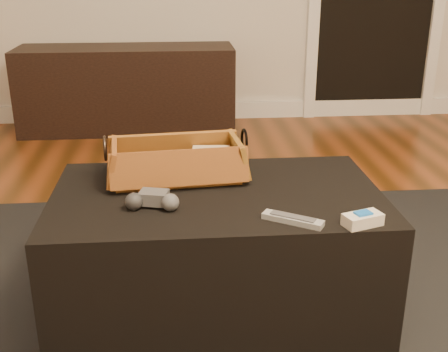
{
  "coord_description": "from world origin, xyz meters",
  "views": [
    {
      "loc": [
        -0.13,
        -1.29,
        1.09
      ],
      "look_at": [
        0.01,
        0.26,
        0.49
      ],
      "focal_mm": 45.0,
      "sensor_mm": 36.0,
      "label": 1
    }
  ],
  "objects": [
    {
      "name": "game_controller",
      "position": [
        -0.2,
        0.18,
        0.46
      ],
      "size": [
        0.16,
        0.1,
        0.05
      ],
      "color": "#434447",
      "rests_on": "ottoman"
    },
    {
      "name": "tv_remote",
      "position": [
        -0.15,
        0.39,
        0.46
      ],
      "size": [
        0.24,
        0.1,
        0.02
      ],
      "primitive_type": "cube",
      "rotation": [
        0.0,
        0.0,
        0.2
      ],
      "color": "black",
      "rests_on": "wicker_basket"
    },
    {
      "name": "baseboard",
      "position": [
        0.0,
        2.73,
        0.06
      ],
      "size": [
        5.0,
        0.04,
        0.12
      ],
      "primitive_type": "cube",
      "color": "white",
      "rests_on": "floor"
    },
    {
      "name": "cream_gadget",
      "position": [
        0.36,
        0.02,
        0.45
      ],
      "size": [
        0.11,
        0.08,
        0.04
      ],
      "color": "beige",
      "rests_on": "ottoman"
    },
    {
      "name": "silver_remote",
      "position": [
        0.17,
        0.05,
        0.44
      ],
      "size": [
        0.16,
        0.12,
        0.02
      ],
      "color": "#9C9FA3",
      "rests_on": "ottoman"
    },
    {
      "name": "ottoman",
      "position": [
        -0.01,
        0.28,
        0.22
      ],
      "size": [
        1.0,
        0.6,
        0.42
      ],
      "primitive_type": "cube",
      "color": "black",
      "rests_on": "area_rug"
    },
    {
      "name": "cloth_bundle",
      "position": [
        -0.02,
        0.45,
        0.48
      ],
      "size": [
        0.13,
        0.09,
        0.07
      ],
      "primitive_type": "cube",
      "rotation": [
        0.0,
        0.0,
        -0.08
      ],
      "color": "#CAAE8C",
      "rests_on": "wicker_basket"
    },
    {
      "name": "media_cabinet",
      "position": [
        -0.46,
        2.51,
        0.28
      ],
      "size": [
        1.43,
        0.45,
        0.56
      ],
      "primitive_type": "cube",
      "color": "black",
      "rests_on": "floor"
    },
    {
      "name": "wicker_basket",
      "position": [
        -0.13,
        0.41,
        0.48
      ],
      "size": [
        0.46,
        0.27,
        0.16
      ],
      "color": "#A66925",
      "rests_on": "ottoman"
    },
    {
      "name": "area_rug",
      "position": [
        -0.01,
        0.23,
        0.01
      ],
      "size": [
        2.6,
        2.0,
        0.01
      ],
      "primitive_type": "cube",
      "color": "black",
      "rests_on": "floor"
    }
  ]
}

